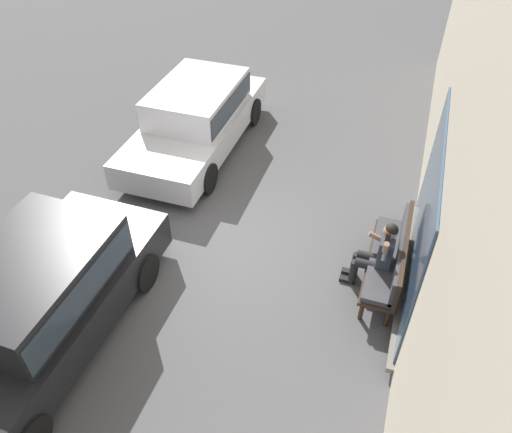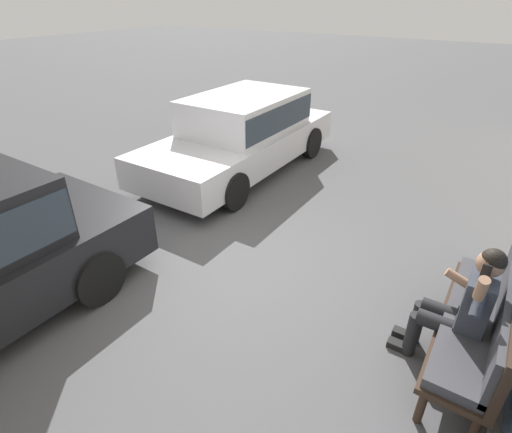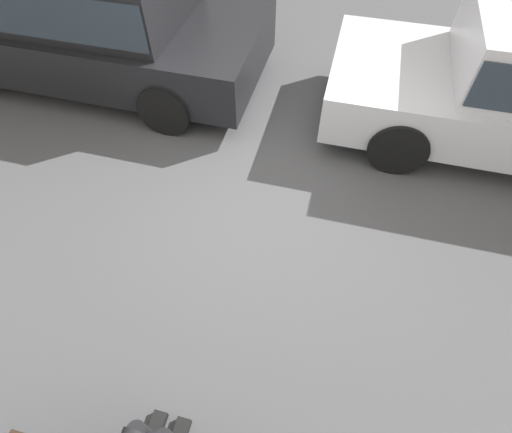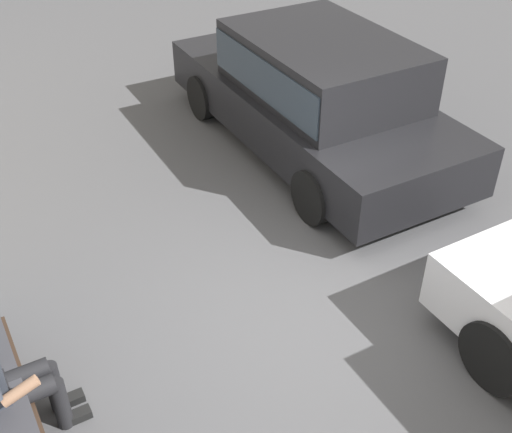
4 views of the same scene
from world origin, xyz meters
TOP-DOWN VIEW (x-y plane):
  - ground_plane at (0.00, 0.00)m, footprint 60.00×60.00m
  - parked_car_mid at (2.61, -1.70)m, footprint 4.60×2.00m

SIDE VIEW (x-z plane):
  - ground_plane at x=0.00m, z-range 0.00..0.00m
  - parked_car_mid at x=2.61m, z-range 0.06..1.60m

